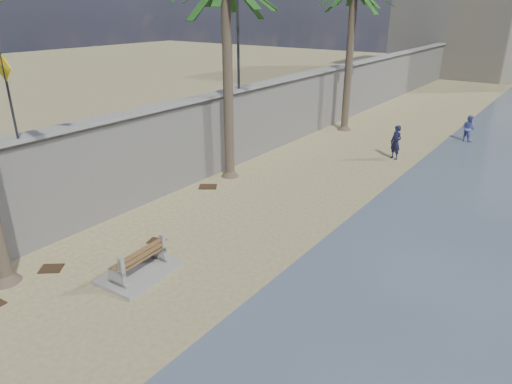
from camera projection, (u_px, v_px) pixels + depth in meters
The scene contains 12 objects.
ground_plane at pixel (98, 336), 10.67m from camera, with size 140.00×140.00×0.00m, color tan.
seawall at pixel (318, 101), 27.82m from camera, with size 0.45×70.00×3.50m, color gray.
wall_cap at pixel (320, 71), 27.14m from camera, with size 0.80×70.00×0.12m, color gray.
end_building at pixel (494, 7), 48.08m from camera, with size 18.00×12.00×14.00m, color #B7AA93.
bench_far at pixel (139, 262), 12.95m from camera, with size 1.63×2.28×0.91m.
pedestrian_sign at pixel (7, 84), 12.55m from camera, with size 0.78×0.07×2.40m.
streetlight at pixel (238, 18), 19.91m from camera, with size 0.28×0.28×5.12m.
person_a at pixel (396, 140), 22.61m from camera, with size 0.71×0.48×1.97m, color #131736.
person_b at pixel (469, 127), 25.69m from camera, with size 0.80×0.62×1.66m, color #515AA8.
debris_b at pixel (51, 268), 13.37m from camera, with size 0.63×0.50×0.03m, color #382616.
debris_c at pixel (208, 187), 19.42m from camera, with size 0.74×0.60×0.03m, color #382616.
debris_d at pixel (157, 241), 14.91m from camera, with size 0.54×0.43×0.03m, color #382616.
Camera 1 is at (8.04, -4.79, 7.16)m, focal length 32.00 mm.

